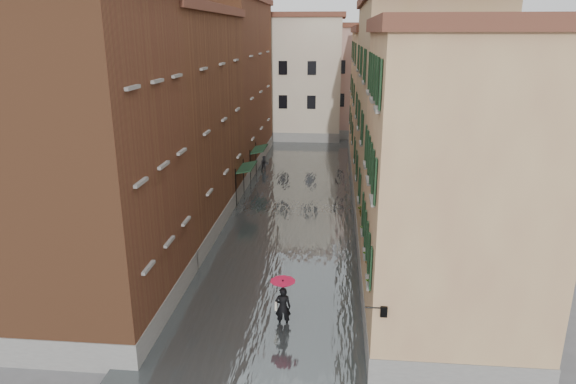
% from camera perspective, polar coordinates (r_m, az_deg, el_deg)
% --- Properties ---
extents(ground, '(120.00, 120.00, 0.00)m').
position_cam_1_polar(ground, '(23.82, -1.74, -11.54)').
color(ground, '#58575A').
rests_on(ground, ground).
extents(floodwater, '(10.00, 60.00, 0.20)m').
position_cam_1_polar(floodwater, '(35.67, 0.84, -1.32)').
color(floodwater, '#52595A').
rests_on(floodwater, ground).
extents(building_left_near, '(6.00, 8.00, 13.00)m').
position_cam_1_polar(building_left_near, '(21.64, -21.35, 2.77)').
color(building_left_near, brown).
rests_on(building_left_near, ground).
extents(building_left_mid, '(6.00, 14.00, 12.50)m').
position_cam_1_polar(building_left_mid, '(31.67, -12.55, 7.37)').
color(building_left_mid, brown).
rests_on(building_left_mid, ground).
extents(building_left_far, '(6.00, 16.00, 14.00)m').
position_cam_1_polar(building_left_far, '(45.96, -6.90, 11.57)').
color(building_left_far, brown).
rests_on(building_left_far, ground).
extents(building_right_near, '(6.00, 8.00, 11.50)m').
position_cam_1_polar(building_right_near, '(20.03, 17.64, -0.18)').
color(building_right_near, '#A77856').
rests_on(building_right_near, ground).
extents(building_right_mid, '(6.00, 14.00, 13.00)m').
position_cam_1_polar(building_right_mid, '(30.42, 13.63, 7.38)').
color(building_right_mid, '#9F7E60').
rests_on(building_right_mid, ground).
extents(building_right_far, '(6.00, 16.00, 11.50)m').
position_cam_1_polar(building_right_far, '(45.27, 11.02, 9.70)').
color(building_right_far, '#A77856').
rests_on(building_right_far, ground).
extents(building_end_cream, '(12.00, 9.00, 13.00)m').
position_cam_1_polar(building_end_cream, '(59.18, -0.10, 12.46)').
color(building_end_cream, beige).
rests_on(building_end_cream, ground).
extents(building_end_pink, '(10.00, 9.00, 12.00)m').
position_cam_1_polar(building_end_pink, '(61.04, 8.71, 11.94)').
color(building_end_pink, tan).
rests_on(building_end_pink, ground).
extents(awning_near, '(1.09, 2.97, 2.80)m').
position_cam_1_polar(awning_near, '(35.80, -4.67, 2.64)').
color(awning_near, black).
rests_on(awning_near, ground).
extents(awning_far, '(1.09, 2.98, 2.80)m').
position_cam_1_polar(awning_far, '(41.41, -3.28, 4.68)').
color(awning_far, black).
rests_on(awning_far, ground).
extents(wall_lantern, '(0.71, 0.22, 0.35)m').
position_cam_1_polar(wall_lantern, '(17.05, 10.52, -12.85)').
color(wall_lantern, black).
rests_on(wall_lantern, ground).
extents(window_planters, '(0.59, 8.50, 0.84)m').
position_cam_1_polar(window_planters, '(21.50, 8.91, -4.70)').
color(window_planters, brown).
rests_on(window_planters, ground).
extents(pedestrian_main, '(1.02, 1.02, 2.06)m').
position_cam_1_polar(pedestrian_main, '(21.03, -0.58, -11.77)').
color(pedestrian_main, black).
rests_on(pedestrian_main, ground).
extents(pedestrian_far, '(0.85, 0.75, 1.47)m').
position_cam_1_polar(pedestrian_far, '(43.84, -2.64, 3.08)').
color(pedestrian_far, black).
rests_on(pedestrian_far, ground).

